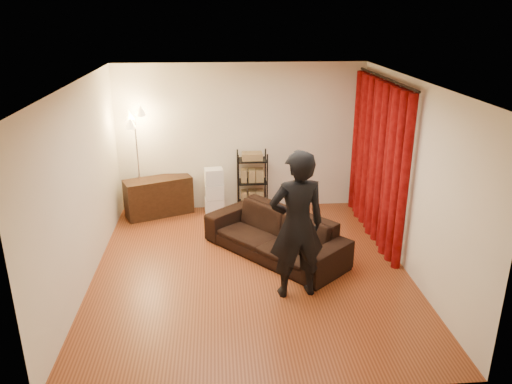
{
  "coord_description": "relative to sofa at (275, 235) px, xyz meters",
  "views": [
    {
      "loc": [
        -0.44,
        -6.4,
        3.59
      ],
      "look_at": [
        0.1,
        0.3,
        1.1
      ],
      "focal_mm": 35.0,
      "sensor_mm": 36.0,
      "label": 1
    }
  ],
  "objects": [
    {
      "name": "wall_front",
      "position": [
        -0.4,
        -2.97,
        1.01
      ],
      "size": [
        5.0,
        0.0,
        5.0
      ],
      "primitive_type": "plane",
      "rotation": [
        -1.57,
        0.0,
        0.0
      ],
      "color": "beige",
      "rests_on": "ground"
    },
    {
      "name": "storage_boxes",
      "position": [
        -0.92,
        1.75,
        0.09
      ],
      "size": [
        0.37,
        0.31,
        0.86
      ],
      "primitive_type": null,
      "rotation": [
        0.0,
        0.0,
        0.09
      ],
      "color": "silver",
      "rests_on": "ground"
    },
    {
      "name": "curtain",
      "position": [
        1.73,
        0.66,
        0.94
      ],
      "size": [
        0.22,
        2.65,
        2.55
      ],
      "primitive_type": null,
      "color": "maroon",
      "rests_on": "ground"
    },
    {
      "name": "floor_lamp",
      "position": [
        -2.24,
        1.7,
        0.64
      ],
      "size": [
        0.4,
        0.4,
        1.96
      ],
      "primitive_type": null,
      "rotation": [
        0.0,
        0.0,
        -0.14
      ],
      "color": "silver",
      "rests_on": "ground"
    },
    {
      "name": "curtain_rod",
      "position": [
        1.75,
        0.66,
        2.24
      ],
      "size": [
        0.04,
        2.65,
        0.04
      ],
      "primitive_type": "cylinder",
      "rotation": [
        1.57,
        0.0,
        0.0
      ],
      "color": "black",
      "rests_on": "wall_right"
    },
    {
      "name": "wire_shelf",
      "position": [
        -0.21,
        1.81,
        0.24
      ],
      "size": [
        0.62,
        0.52,
        1.15
      ],
      "primitive_type": null,
      "rotation": [
        0.0,
        0.0,
        0.36
      ],
      "color": "black",
      "rests_on": "ground"
    },
    {
      "name": "media_cabinet",
      "position": [
        -1.93,
        1.76,
        0.01
      ],
      "size": [
        1.27,
        0.86,
        0.7
      ],
      "primitive_type": "cube",
      "rotation": [
        0.0,
        0.0,
        0.39
      ],
      "color": "#321D0F",
      "rests_on": "ground"
    },
    {
      "name": "sofa",
      "position": [
        0.0,
        0.0,
        0.0
      ],
      "size": [
        2.18,
        2.32,
        0.67
      ],
      "primitive_type": "imported",
      "rotation": [
        0.0,
        0.0,
        -0.86
      ],
      "color": "black",
      "rests_on": "ground"
    },
    {
      "name": "person",
      "position": [
        0.14,
        -1.14,
        0.66
      ],
      "size": [
        0.78,
        0.57,
        1.99
      ],
      "primitive_type": "imported",
      "rotation": [
        0.0,
        0.0,
        3.28
      ],
      "color": "black",
      "rests_on": "ground"
    },
    {
      "name": "wall_right",
      "position": [
        1.85,
        -0.47,
        1.01
      ],
      "size": [
        0.0,
        5.0,
        5.0
      ],
      "primitive_type": "plane",
      "rotation": [
        1.57,
        0.0,
        -1.57
      ],
      "color": "beige",
      "rests_on": "ground"
    },
    {
      "name": "wall_back",
      "position": [
        -0.4,
        2.03,
        1.01
      ],
      "size": [
        5.0,
        0.0,
        5.0
      ],
      "primitive_type": "plane",
      "rotation": [
        1.57,
        0.0,
        0.0
      ],
      "color": "beige",
      "rests_on": "ground"
    },
    {
      "name": "ceiling",
      "position": [
        -0.4,
        -0.47,
        2.36
      ],
      "size": [
        5.0,
        5.0,
        0.0
      ],
      "primitive_type": "plane",
      "rotation": [
        3.14,
        0.0,
        0.0
      ],
      "color": "white",
      "rests_on": "ground"
    },
    {
      "name": "floor",
      "position": [
        -0.4,
        -0.47,
        -0.34
      ],
      "size": [
        5.0,
        5.0,
        0.0
      ],
      "primitive_type": "plane",
      "color": "brown",
      "rests_on": "ground"
    },
    {
      "name": "wall_left",
      "position": [
        -2.65,
        -0.47,
        1.01
      ],
      "size": [
        0.0,
        5.0,
        5.0
      ],
      "primitive_type": "plane",
      "rotation": [
        1.57,
        0.0,
        1.57
      ],
      "color": "beige",
      "rests_on": "ground"
    }
  ]
}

